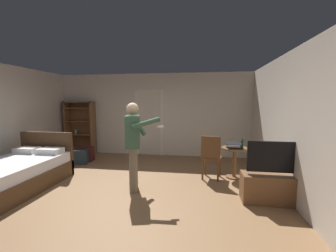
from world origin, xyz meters
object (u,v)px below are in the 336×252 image
(side_table, at_px, (234,158))
(laptop, at_px, (234,146))
(suitcase_dark, at_px, (79,157))
(tv_flatscreen, at_px, (273,185))
(bottle_on_table, at_px, (242,144))
(person_blue_shirt, at_px, (134,140))
(bookshelf, at_px, (80,126))
(suitcase_small, at_px, (85,154))
(wooden_chair, at_px, (211,155))
(bed, at_px, (17,173))

(side_table, xyz_separation_m, laptop, (-0.03, -0.04, 0.28))
(side_table, distance_m, suitcase_dark, 4.20)
(side_table, height_order, suitcase_dark, side_table)
(tv_flatscreen, bearing_deg, bottle_on_table, 107.12)
(bottle_on_table, bearing_deg, person_blue_shirt, -157.05)
(bookshelf, bearing_deg, tv_flatscreen, -28.50)
(person_blue_shirt, relative_size, suitcase_dark, 3.52)
(bottle_on_table, xyz_separation_m, suitcase_small, (-4.28, 0.87, -0.59))
(laptop, relative_size, person_blue_shirt, 0.21)
(bookshelf, height_order, side_table, bookshelf)
(wooden_chair, bearing_deg, laptop, 16.10)
(bed, distance_m, laptop, 4.60)
(wooden_chair, distance_m, person_blue_shirt, 1.80)
(bottle_on_table, height_order, suitcase_dark, bottle_on_table)
(wooden_chair, relative_size, person_blue_shirt, 0.58)
(bottle_on_table, height_order, suitcase_small, bottle_on_table)
(bottle_on_table, xyz_separation_m, person_blue_shirt, (-2.20, -0.93, 0.21))
(tv_flatscreen, bearing_deg, side_table, 112.10)
(bottle_on_table, distance_m, suitcase_dark, 4.38)
(laptop, height_order, suitcase_small, laptop)
(side_table, distance_m, wooden_chair, 0.57)
(laptop, height_order, suitcase_dark, laptop)
(bottle_on_table, bearing_deg, side_table, 150.26)
(laptop, bearing_deg, bed, -164.37)
(suitcase_dark, bearing_deg, suitcase_small, 73.29)
(laptop, relative_size, suitcase_dark, 0.73)
(bed, xyz_separation_m, laptop, (4.41, 1.23, 0.45))
(tv_flatscreen, relative_size, laptop, 3.03)
(bed, distance_m, suitcase_dark, 1.80)
(side_table, xyz_separation_m, suitcase_dark, (-4.16, 0.49, -0.27))
(person_blue_shirt, bearing_deg, bed, -173.65)
(laptop, relative_size, bottle_on_table, 1.55)
(tv_flatscreen, distance_m, side_table, 1.28)
(laptop, xyz_separation_m, wooden_chair, (-0.50, -0.14, -0.21))
(wooden_chair, height_order, suitcase_dark, wooden_chair)
(side_table, distance_m, laptop, 0.29)
(bed, distance_m, wooden_chair, 4.06)
(side_table, relative_size, laptop, 1.97)
(bed, xyz_separation_m, suitcase_small, (0.30, 2.07, -0.10))
(laptop, distance_m, wooden_chair, 0.56)
(wooden_chair, bearing_deg, bottle_on_table, 9.05)
(side_table, xyz_separation_m, suitcase_small, (-4.14, 0.79, -0.26))
(bed, height_order, person_blue_shirt, person_blue_shirt)
(laptop, bearing_deg, suitcase_dark, 172.58)
(laptop, bearing_deg, tv_flatscreen, -65.73)
(bed, relative_size, bookshelf, 1.15)
(tv_flatscreen, height_order, bottle_on_table, tv_flatscreen)
(person_blue_shirt, distance_m, suitcase_dark, 2.70)
(suitcase_dark, distance_m, suitcase_small, 0.30)
(tv_flatscreen, xyz_separation_m, person_blue_shirt, (-2.54, 0.17, 0.69))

